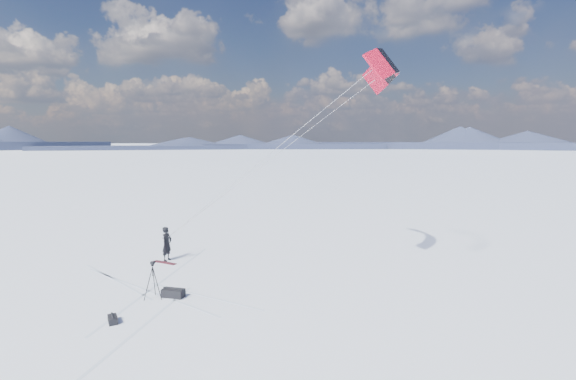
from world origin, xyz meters
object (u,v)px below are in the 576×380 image
at_px(tripod, 153,275).
at_px(gear_bag_a, 173,293).
at_px(snowkiter, 167,260).
at_px(gear_bag_b, 113,319).
at_px(snowboard, 165,263).

xyz_separation_m(tripod, gear_bag_a, (0.65, 0.44, -0.83)).
relative_size(snowkiter, tripod, 1.18).
bearing_deg(gear_bag_a, gear_bag_b, -107.13).
height_order(snowboard, gear_bag_a, gear_bag_a).
bearing_deg(snowboard, tripod, -52.05).
bearing_deg(snowboard, gear_bag_b, -61.32).
bearing_deg(gear_bag_b, gear_bag_a, 120.24).
height_order(tripod, gear_bag_b, tripod).
distance_m(snowboard, tripod, 5.22).
relative_size(gear_bag_a, gear_bag_b, 1.46).
distance_m(snowboard, gear_bag_b, 7.35).
xyz_separation_m(snowkiter, tripod, (3.16, -4.60, 1.01)).
xyz_separation_m(snowkiter, gear_bag_a, (3.81, -4.17, 0.18)).
bearing_deg(snowkiter, snowboard, -162.50).
bearing_deg(gear_bag_a, snowkiter, 122.79).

